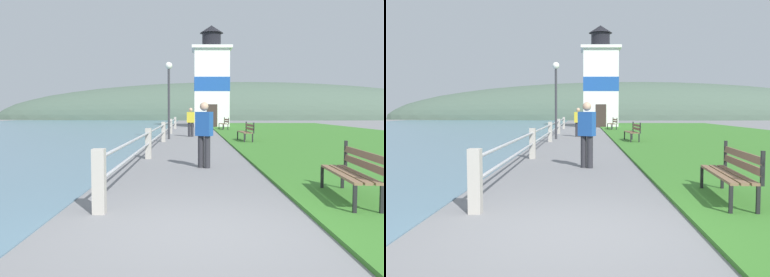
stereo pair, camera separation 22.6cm
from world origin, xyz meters
TOP-DOWN VIEW (x-y plane):
  - ground_plane at (0.00, 0.00)m, footprint 160.00×160.00m
  - grass_verge at (7.55, 17.04)m, footprint 12.00×51.13m
  - seawall_railing at (-1.45, 14.99)m, footprint 0.18×28.15m
  - park_bench_near at (2.51, 1.75)m, footprint 0.60×2.02m
  - park_bench_midway at (2.45, 14.87)m, footprint 0.59×1.83m
  - park_bench_far at (2.34, 27.00)m, footprint 0.66×1.77m
  - lighthouse at (1.62, 33.27)m, footprint 3.49×3.49m
  - person_strolling at (0.20, 5.93)m, footprint 0.47×0.40m
  - person_by_railing at (-0.18, 18.98)m, footprint 0.44×0.33m
  - lamp_post at (-1.30, 17.00)m, footprint 0.36×0.36m
  - distant_hillside at (8.00, 64.09)m, footprint 80.00×16.00m

SIDE VIEW (x-z plane):
  - ground_plane at x=0.00m, z-range 0.00..0.00m
  - distant_hillside at x=8.00m, z-range -6.00..6.00m
  - grass_verge at x=7.55m, z-range 0.00..0.06m
  - park_bench_far at x=2.34m, z-range 0.07..1.01m
  - park_bench_midway at x=2.45m, z-range 0.07..1.01m
  - park_bench_near at x=2.51m, z-range 0.07..1.01m
  - seawall_railing at x=-1.45m, z-range 0.09..1.04m
  - person_by_railing at x=-0.18m, z-range 0.07..1.69m
  - person_strolling at x=0.20m, z-range 0.07..1.78m
  - lamp_post at x=-1.30m, z-range 0.76..4.72m
  - lighthouse at x=1.62m, z-range -0.55..8.43m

